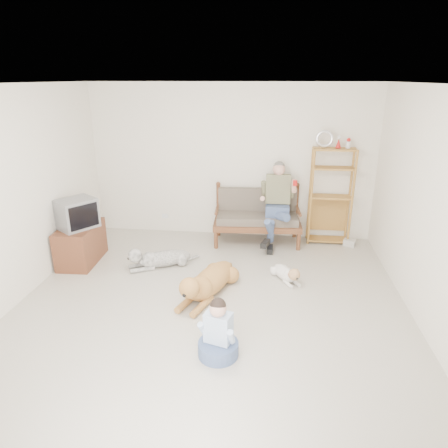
# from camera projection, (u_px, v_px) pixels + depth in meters

# --- Properties ---
(floor) EXTENTS (5.50, 5.50, 0.00)m
(floor) POSITION_uv_depth(u_px,v_px,m) (209.00, 314.00, 4.96)
(floor) COLOR beige
(floor) RESTS_ON ground
(ceiling) EXTENTS (5.50, 5.50, 0.00)m
(ceiling) POSITION_uv_depth(u_px,v_px,m) (205.00, 84.00, 4.02)
(ceiling) COLOR white
(ceiling) RESTS_ON ground
(wall_back) EXTENTS (5.00, 0.00, 5.00)m
(wall_back) POSITION_uv_depth(u_px,v_px,m) (231.00, 162.00, 7.05)
(wall_back) COLOR silver
(wall_back) RESTS_ON ground
(wall_front) EXTENTS (5.00, 0.00, 5.00)m
(wall_front) POSITION_uv_depth(u_px,v_px,m) (118.00, 388.00, 1.93)
(wall_front) COLOR silver
(wall_front) RESTS_ON ground
(wall_left) EXTENTS (0.00, 5.50, 5.50)m
(wall_left) POSITION_uv_depth(u_px,v_px,m) (0.00, 203.00, 4.76)
(wall_left) COLOR silver
(wall_left) RESTS_ON ground
(wall_right) EXTENTS (0.00, 5.50, 5.50)m
(wall_right) POSITION_uv_depth(u_px,v_px,m) (440.00, 219.00, 4.22)
(wall_right) COLOR silver
(wall_right) RESTS_ON ground
(loveseat) EXTENTS (1.54, 0.79, 0.95)m
(loveseat) POSITION_uv_depth(u_px,v_px,m) (257.00, 215.00, 7.01)
(loveseat) COLOR brown
(loveseat) RESTS_ON ground
(man) EXTENTS (0.55, 0.79, 1.27)m
(man) POSITION_uv_depth(u_px,v_px,m) (276.00, 210.00, 6.72)
(man) COLOR #4B5D8A
(man) RESTS_ON loveseat
(etagere) EXTENTS (0.74, 0.32, 1.96)m
(etagere) POSITION_uv_depth(u_px,v_px,m) (331.00, 195.00, 6.85)
(etagere) COLOR #A67334
(etagere) RESTS_ON ground
(book_stack) EXTENTS (0.23, 0.20, 0.12)m
(book_stack) POSITION_uv_depth(u_px,v_px,m) (349.00, 243.00, 6.93)
(book_stack) COLOR silver
(book_stack) RESTS_ON ground
(tv_stand) EXTENTS (0.54, 0.92, 0.60)m
(tv_stand) POSITION_uv_depth(u_px,v_px,m) (81.00, 244.00, 6.27)
(tv_stand) COLOR brown
(tv_stand) RESTS_ON ground
(crt_tv) EXTENTS (0.66, 0.69, 0.45)m
(crt_tv) POSITION_uv_depth(u_px,v_px,m) (77.00, 214.00, 6.04)
(crt_tv) COLOR slate
(crt_tv) RESTS_ON tv_stand
(wall_outlet) EXTENTS (0.12, 0.02, 0.08)m
(wall_outlet) POSITION_uv_depth(u_px,v_px,m) (165.00, 216.00, 7.54)
(wall_outlet) COLOR silver
(wall_outlet) RESTS_ON ground
(golden_retriever) EXTENTS (0.72, 1.48, 0.46)m
(golden_retriever) POSITION_uv_depth(u_px,v_px,m) (208.00, 282.00, 5.33)
(golden_retriever) COLOR #B17B3D
(golden_retriever) RESTS_ON ground
(shaggy_dog) EXTENTS (1.06, 0.66, 0.35)m
(shaggy_dog) POSITION_uv_depth(u_px,v_px,m) (158.00, 258.00, 6.14)
(shaggy_dog) COLOR white
(shaggy_dog) RESTS_ON ground
(terrier) EXTENTS (0.44, 0.64, 0.27)m
(terrier) POSITION_uv_depth(u_px,v_px,m) (287.00, 274.00, 5.73)
(terrier) COLOR white
(terrier) RESTS_ON ground
(child) EXTENTS (0.43, 0.43, 0.68)m
(child) POSITION_uv_depth(u_px,v_px,m) (218.00, 335.00, 4.15)
(child) COLOR #4B5D8A
(child) RESTS_ON ground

